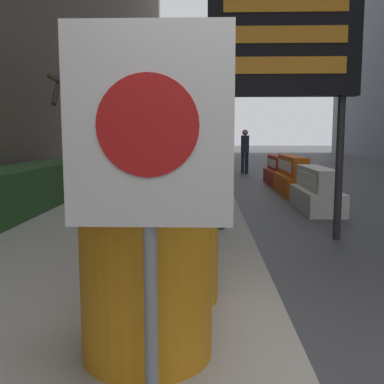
{
  "coord_description": "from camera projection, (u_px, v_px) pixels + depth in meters",
  "views": [
    {
      "loc": [
        -0.58,
        -1.94,
        1.38
      ],
      "look_at": [
        -0.87,
        7.4,
        0.2
      ],
      "focal_mm": 42.0,
      "sensor_mm": 36.0,
      "label": 1
    }
  ],
  "objects": [
    {
      "name": "barrel_drum_middle",
      "position": [
        169.0,
        239.0,
        3.42
      ],
      "size": [
        0.77,
        0.77,
        0.93
      ],
      "color": "orange",
      "rests_on": "sidewalk_left"
    },
    {
      "name": "jersey_barrier_red_striped",
      "position": [
        278.0,
        172.0,
        12.74
      ],
      "size": [
        0.59,
        1.86,
        0.81
      ],
      "color": "red",
      "rests_on": "ground_plane"
    },
    {
      "name": "barrel_drum_foreground",
      "position": [
        147.0,
        275.0,
        2.54
      ],
      "size": [
        0.77,
        0.77,
        0.93
      ],
      "color": "orange",
      "rests_on": "sidewalk_left"
    },
    {
      "name": "traffic_cone_near",
      "position": [
        290.0,
        175.0,
        11.75
      ],
      "size": [
        0.41,
        0.41,
        0.73
      ],
      "color": "black",
      "rests_on": "ground_plane"
    },
    {
      "name": "jersey_barrier_white",
      "position": [
        316.0,
        192.0,
        8.27
      ],
      "size": [
        0.64,
        1.84,
        0.8
      ],
      "color": "silver",
      "rests_on": "ground_plane"
    },
    {
      "name": "traffic_light_near_curb",
      "position": [
        231.0,
        106.0,
        17.44
      ],
      "size": [
        0.28,
        0.44,
        3.44
      ],
      "color": "#2D2D30",
      "rests_on": "ground_plane"
    },
    {
      "name": "pedestrian_worker",
      "position": [
        245.0,
        148.0,
        16.35
      ],
      "size": [
        0.27,
        0.43,
        1.6
      ],
      "rotation": [
        0.0,
        0.0,
        4.74
      ],
      "color": "#23283D",
      "rests_on": "ground_plane"
    },
    {
      "name": "barrel_drum_back",
      "position": [
        174.0,
        218.0,
        4.3
      ],
      "size": [
        0.77,
        0.77,
        0.93
      ],
      "color": "orange",
      "rests_on": "sidewalk_left"
    },
    {
      "name": "bare_tree",
      "position": [
        77.0,
        128.0,
        10.21
      ],
      "size": [
        1.18,
        1.2,
        3.1
      ],
      "color": "#4C3D2D",
      "rests_on": "sidewalk_left"
    },
    {
      "name": "jersey_barrier_orange_far",
      "position": [
        292.0,
        177.0,
        10.63
      ],
      "size": [
        0.59,
        2.08,
        0.9
      ],
      "color": "orange",
      "rests_on": "ground_plane"
    },
    {
      "name": "message_board",
      "position": [
        283.0,
        37.0,
        5.71
      ],
      "size": [
        2.05,
        0.36,
        3.48
      ],
      "color": "#28282B",
      "rests_on": "ground_plane"
    },
    {
      "name": "warning_sign",
      "position": [
        148.0,
        150.0,
        1.87
      ],
      "size": [
        0.71,
        0.08,
        1.72
      ],
      "color": "gray",
      "rests_on": "sidewalk_left"
    }
  ]
}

